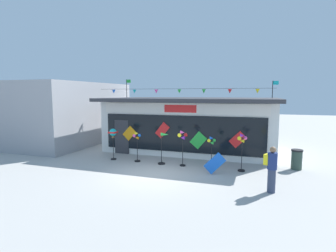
# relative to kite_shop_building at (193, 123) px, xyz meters

# --- Properties ---
(ground_plane) EXTENTS (80.00, 80.00, 0.00)m
(ground_plane) POSITION_rel_kite_shop_building_xyz_m (-0.28, -6.26, -1.66)
(ground_plane) COLOR #ADAAA5
(kite_shop_building) EXTENTS (10.43, 6.68, 4.54)m
(kite_shop_building) POSITION_rel_kite_shop_building_xyz_m (0.00, 0.00, 0.00)
(kite_shop_building) COLOR silver
(kite_shop_building) RESTS_ON ground_plane
(wind_spinner_far_left) EXTENTS (0.40, 0.40, 1.69)m
(wind_spinner_far_left) POSITION_rel_kite_shop_building_xyz_m (-3.32, -4.40, -0.28)
(wind_spinner_far_left) COLOR black
(wind_spinner_far_left) RESTS_ON ground_plane
(wind_spinner_left) EXTENTS (0.39, 0.31, 1.58)m
(wind_spinner_left) POSITION_rel_kite_shop_building_xyz_m (-1.91, -4.40, -0.61)
(wind_spinner_left) COLOR black
(wind_spinner_left) RESTS_ON ground_plane
(wind_spinner_center_left) EXTENTS (0.56, 0.37, 1.62)m
(wind_spinner_center_left) POSITION_rel_kite_shop_building_xyz_m (-0.43, -4.45, -0.74)
(wind_spinner_center_left) COLOR black
(wind_spinner_center_left) RESTS_ON ground_plane
(wind_spinner_center_right) EXTENTS (0.45, 0.28, 1.77)m
(wind_spinner_center_right) POSITION_rel_kite_shop_building_xyz_m (0.58, -4.48, -0.35)
(wind_spinner_center_right) COLOR black
(wind_spinner_center_right) RESTS_ON ground_plane
(wind_spinner_right) EXTENTS (0.38, 0.34, 1.56)m
(wind_spinner_right) POSITION_rel_kite_shop_building_xyz_m (2.00, -4.52, -0.70)
(wind_spinner_right) COLOR black
(wind_spinner_right) RESTS_ON ground_plane
(wind_spinner_far_right) EXTENTS (0.42, 0.32, 1.76)m
(wind_spinner_far_right) POSITION_rel_kite_shop_building_xyz_m (3.39, -4.50, -0.45)
(wind_spinner_far_right) COLOR black
(wind_spinner_far_right) RESTS_ON ground_plane
(person_near_camera) EXTENTS (0.48, 0.40, 1.68)m
(person_near_camera) POSITION_rel_kite_shop_building_xyz_m (4.56, -6.90, -0.77)
(person_near_camera) COLOR #333D56
(person_near_camera) RESTS_ON ground_plane
(trash_bin) EXTENTS (0.52, 0.52, 0.95)m
(trash_bin) POSITION_rel_kite_shop_building_xyz_m (5.82, -3.32, -1.18)
(trash_bin) COLOR #2D4238
(trash_bin) RESTS_ON ground_plane
(display_kite_on_ground) EXTENTS (0.98, 0.25, 0.98)m
(display_kite_on_ground) POSITION_rel_kite_shop_building_xyz_m (2.30, -5.31, -1.17)
(display_kite_on_ground) COLOR blue
(display_kite_on_ground) RESTS_ON ground_plane
(neighbour_building) EXTENTS (6.16, 9.21, 4.33)m
(neighbour_building) POSITION_rel_kite_shop_building_xyz_m (-9.68, -0.50, 0.50)
(neighbour_building) COLOR #99999E
(neighbour_building) RESTS_ON ground_plane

